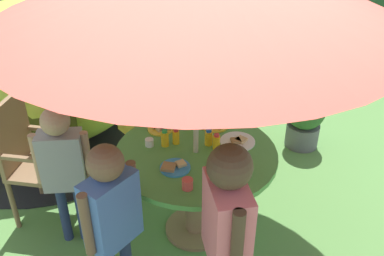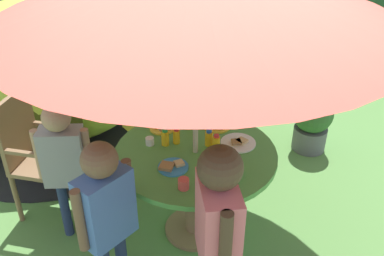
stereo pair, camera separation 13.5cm
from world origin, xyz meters
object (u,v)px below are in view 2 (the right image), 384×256
Objects in this scene: wooden_chair at (35,150)px; juice_bottle_far_right at (176,136)px; snack_bowl at (229,168)px; child_in_yellow_shirt at (137,110)px; dome_tent at (46,73)px; potted_plant at (312,121)px; child_in_grey_shirt at (64,157)px; garden_table at (195,171)px; plate_front_edge at (238,142)px; juice_bottle_near_right at (190,121)px; child_in_pink_shirt at (218,225)px; cup_near at (184,184)px; child_in_blue_shirt at (106,208)px; plate_back_edge at (172,166)px; plate_center_front at (162,127)px; plate_mid_left at (217,125)px; juice_bottle_center_back at (165,138)px; juice_bottle_far_left at (216,143)px; juice_bottle_near_left at (209,138)px; cup_far at (150,141)px.

juice_bottle_far_right is (1.02, -0.48, 0.24)m from wooden_chair.
child_in_yellow_shirt is at bearing 110.31° from snack_bowl.
dome_tent is 2.65m from potted_plant.
garden_table is at bearing 0.00° from child_in_grey_shirt.
plate_front_edge reaches higher than garden_table.
child_in_grey_shirt is 1.24m from plate_front_edge.
juice_bottle_near_right is 0.23m from juice_bottle_far_right.
potted_plant is at bearing -19.68° from dome_tent.
cup_near is (-0.05, 0.47, -0.08)m from child_in_pink_shirt.
child_in_blue_shirt is 0.91× the size of child_in_pink_shirt.
potted_plant is 1.92m from plate_back_edge.
wooden_chair is at bearing 139.82° from plate_back_edge.
child_in_pink_shirt reaches higher than cup_near.
plate_center_front is at bearing -56.39° from dome_tent.
child_in_grey_shirt is 0.70m from child_in_blue_shirt.
child_in_yellow_shirt is 1.28m from child_in_blue_shirt.
plate_front_edge and plate_mid_left have the same top height.
child_in_pink_shirt is at bearing -87.52° from juice_bottle_center_back.
wooden_chair reaches higher than juice_bottle_far_left.
child_in_blue_shirt is 0.93m from juice_bottle_near_left.
cup_near is (-0.31, -0.41, -0.02)m from juice_bottle_near_left.
plate_center_front is 1.53× the size of juice_bottle_near_left.
juice_bottle_far_left is (1.04, -0.25, 0.08)m from child_in_grey_shirt.
juice_bottle_far_left is at bearing -172.80° from plate_front_edge.
snack_bowl is 2.51× the size of cup_near.
child_in_blue_shirt is 10.02× the size of juice_bottle_far_left.
juice_bottle_center_back is (-0.03, -0.22, 0.05)m from plate_center_front.
child_in_grey_shirt is at bearing 166.40° from juice_bottle_far_left.
wooden_chair reaches higher than cup_far.
child_in_blue_shirt is (0.30, -2.20, 0.07)m from dome_tent.
child_in_yellow_shirt is 9.57× the size of juice_bottle_near_right.
juice_bottle_far_left is at bearing -66.31° from juice_bottle_near_left.
dome_tent reaches higher than juice_bottle_near_left.
wooden_chair is 0.76× the size of child_in_pink_shirt.
plate_back_edge is at bearing -64.84° from dome_tent.
plate_center_front is 0.49m from juice_bottle_far_left.
child_in_blue_shirt is at bearing -150.64° from potted_plant.
cup_far is at bearing 100.05° from cup_near.
juice_bottle_far_left is at bearing -75.19° from juice_bottle_near_right.
child_in_blue_shirt is at bearing -153.30° from juice_bottle_far_left.
juice_bottle_near_right reaches higher than plate_mid_left.
potted_plant is at bearing 28.59° from plate_back_edge.
juice_bottle_near_left is (0.25, 0.88, -0.05)m from child_in_pink_shirt.
juice_bottle_far_left is (0.35, 0.12, 0.05)m from plate_back_edge.
child_in_grey_shirt is 0.95m from juice_bottle_near_right.
child_in_yellow_shirt is 6.26× the size of snack_bowl.
cup_far is (-0.11, 0.03, -0.03)m from juice_bottle_center_back.
juice_bottle_center_back reaches higher than juice_bottle_near_left.
plate_back_edge is 0.97× the size of plate_mid_left.
plate_front_edge is 2.09× the size of juice_bottle_far_left.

